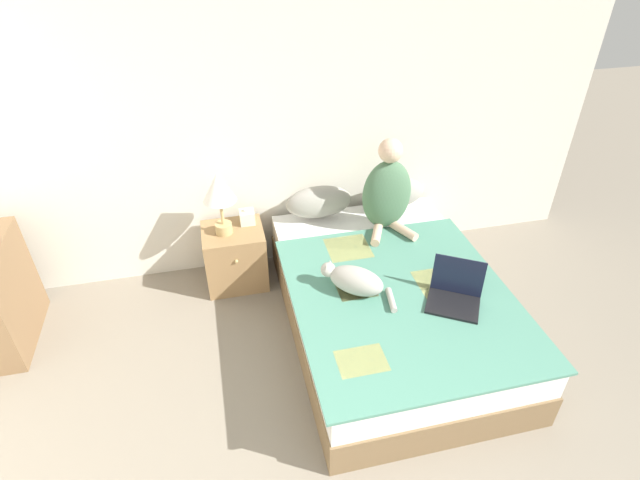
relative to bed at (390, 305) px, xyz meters
The scene contains 10 objects.
wall_back 1.66m from the bed, 119.62° to the left, with size 5.55×0.05×2.55m.
bed is the anchor object (origin of this frame).
pillow_near 1.06m from the bed, 109.36° to the left, with size 0.56×0.22×0.28m.
pillow_far 1.06m from the bed, 70.62° to the left, with size 0.56×0.22×0.28m.
person_sitting 0.89m from the bed, 75.95° to the left, with size 0.40×0.39×0.77m.
cat_tabby 0.47m from the bed, 167.28° to the right, with size 0.45×0.46×0.19m.
laptop_open 0.55m from the bed, 45.29° to the right, with size 0.46×0.45×0.27m.
nightstand 1.36m from the bed, 141.63° to the left, with size 0.49×0.45×0.52m.
table_lamp 1.55m from the bed, 143.71° to the left, with size 0.25×0.25×0.54m.
tissue_box 1.36m from the bed, 134.90° to the left, with size 0.12×0.12×0.14m.
Camera 1 is at (-0.49, -0.13, 2.77)m, focal length 28.00 mm.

